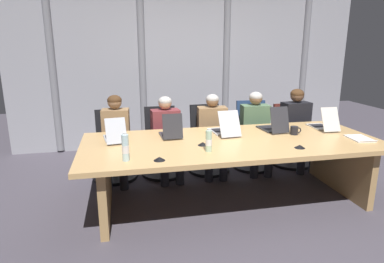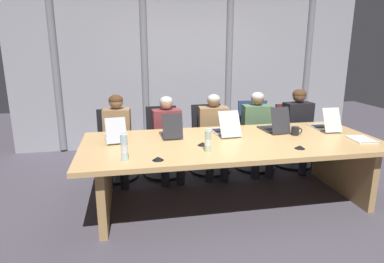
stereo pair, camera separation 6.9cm
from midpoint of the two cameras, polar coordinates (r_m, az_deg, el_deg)
name	(u,v)px [view 2 (the right image)]	position (r m, az deg, el deg)	size (l,w,h in m)	color
ground_plane	(230,200)	(4.04, 7.10, -11.62)	(12.16, 12.16, 0.00)	#47424C
conference_table	(232,154)	(3.82, 7.38, -3.77)	(3.33, 1.37, 0.73)	tan
curtain_backdrop	(192,55)	(5.96, 0.26, 12.91)	(6.08, 0.17, 3.20)	#9999A0
laptop_left_end	(115,135)	(3.85, -12.56, -0.64)	(0.28, 0.46, 0.28)	#A8ADB7
laptop_left_mid	(171,132)	(3.88, -3.11, -0.12)	(0.24, 0.37, 0.30)	#2D2D33
laptop_center	(225,129)	(4.04, 6.10, 0.42)	(0.28, 0.50, 0.30)	#BCBCC1
laptop_right_mid	(274,126)	(4.26, 14.32, 0.86)	(0.27, 0.45, 0.32)	#2D2D33
laptop_right_end	(324,125)	(4.56, 22.13, 1.04)	(0.23, 0.47, 0.30)	beige
office_chair_left_end	(116,152)	(4.70, -12.54, -3.50)	(0.60, 0.60, 0.92)	black
office_chair_left_mid	(163,149)	(4.72, -4.50, -3.05)	(0.60, 0.60, 0.93)	black
office_chair_center	(209,146)	(4.84, 3.37, -2.58)	(0.60, 0.60, 0.94)	black
office_chair_right_mid	(254,143)	(5.04, 10.97, -1.99)	(0.60, 0.60, 0.97)	navy
office_chair_right_end	(293,142)	(5.30, 17.21, -1.79)	(0.60, 0.60, 0.90)	#511E19
person_left_end	(117,134)	(4.46, -12.31, -0.44)	(0.39, 0.57, 1.15)	olive
person_left_mid	(168,133)	(4.49, -3.69, -0.26)	(0.42, 0.56, 1.11)	brown
person_center	(214,130)	(4.62, 4.24, 0.20)	(0.45, 0.57, 1.12)	olive
person_right_mid	(258,127)	(4.82, 11.62, 0.68)	(0.44, 0.57, 1.13)	#4C6B4C
person_right_end	(300,124)	(5.10, 18.41, 1.20)	(0.44, 0.56, 1.16)	black
water_bottle_primary	(208,141)	(3.34, 3.34, -1.66)	(0.07, 0.07, 0.24)	#ADD1B2
water_bottle_secondary	(124,147)	(3.13, -10.91, -2.69)	(0.07, 0.07, 0.27)	silver
coffee_mug_near	(295,131)	(4.16, 17.74, 0.09)	(0.14, 0.09, 0.10)	black
conference_mic_left_side	(202,144)	(3.56, 2.36, -2.12)	(0.11, 0.11, 0.04)	black
conference_mic_middle	(300,147)	(3.64, 18.50, -2.54)	(0.11, 0.11, 0.04)	black
conference_mic_right_side	(158,158)	(3.12, -5.21, -4.62)	(0.11, 0.11, 0.04)	black
spiral_notepad	(361,139)	(4.24, 27.44, -1.20)	(0.25, 0.33, 0.03)	silver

